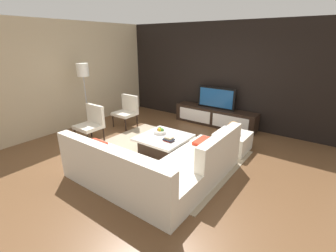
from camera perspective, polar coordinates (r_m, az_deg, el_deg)
The scene contains 15 objects.
ground_plane at distance 5.11m, azimuth -0.79°, elevation -7.05°, with size 14.00×14.00×0.00m, color brown.
feature_wall_back at distance 6.97m, azimuth 12.88°, elevation 11.85°, with size 6.40×0.12×2.80m, color black.
side_wall_left at distance 7.13m, azimuth -21.26°, elevation 11.20°, with size 0.12×5.20×2.80m, color #C6B28E.
area_rug at distance 5.16m, azimuth -1.68°, elevation -6.70°, with size 3.14×2.53×0.01m, color tan.
media_console at distance 6.95m, azimuth 11.15°, elevation 2.20°, with size 2.36×0.47×0.50m.
television at distance 6.80m, azimuth 11.46°, elevation 6.61°, with size 1.09×0.06×0.60m.
sectional_couch at distance 4.08m, azimuth -2.70°, elevation -9.90°, with size 2.36×2.29×0.84m.
coffee_table at distance 5.15m, azimuth -1.02°, elevation -4.35°, with size 0.99×1.00×0.38m.
accent_chair_near at distance 5.96m, azimuth -17.82°, elevation 1.06°, with size 0.57×0.53×0.87m.
floor_lamp at distance 6.53m, azimuth -19.64°, elevation 11.44°, with size 0.30×0.30×1.77m.
ottoman at distance 5.47m, azimuth 15.09°, elevation -3.58°, with size 0.70×0.70×0.40m, color silver.
fruit_bowl at distance 5.24m, azimuth -1.93°, elevation -1.19°, with size 0.28×0.28×0.14m.
accent_chair_far at distance 6.80m, azimuth -9.78°, elevation 4.00°, with size 0.58×0.53×0.87m.
decorative_ball at distance 5.35m, azimuth 15.41°, elevation -0.29°, with size 0.27×0.27×0.27m, color #997247.
book_stack at distance 4.86m, azimuth 0.19°, elevation -3.16°, with size 0.22×0.16×0.08m.
Camera 1 is at (2.74, -3.64, 2.31)m, focal length 25.47 mm.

